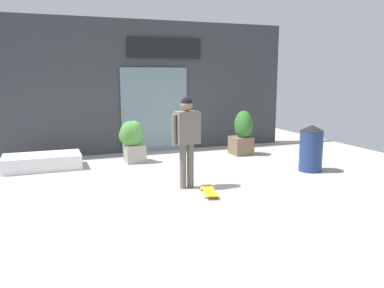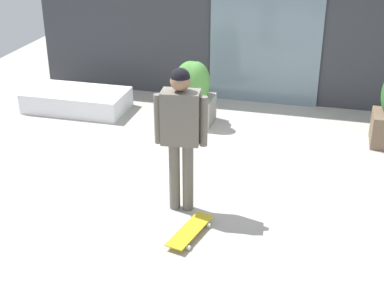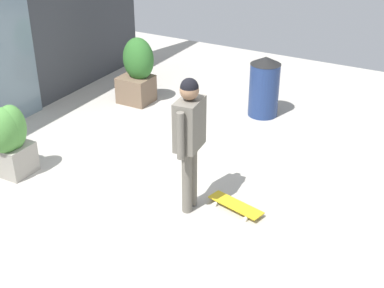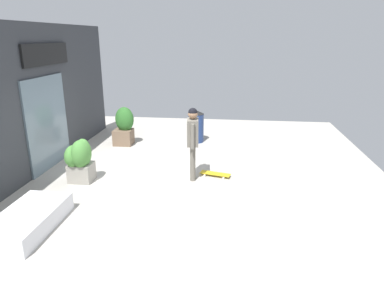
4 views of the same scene
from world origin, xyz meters
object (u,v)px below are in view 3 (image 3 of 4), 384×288
(skateboarder, at_px, (189,132))
(skateboard, at_px, (236,205))
(planter_box_left, at_px, (6,137))
(planter_box_right, at_px, (138,69))
(trash_bin, at_px, (264,86))

(skateboarder, bearing_deg, skateboard, 18.49)
(planter_box_left, bearing_deg, skateboarder, -79.31)
(planter_box_right, distance_m, trash_bin, 2.29)
(skateboard, bearing_deg, skateboarder, -141.59)
(skateboarder, height_order, skateboard, skateboarder)
(skateboarder, distance_m, trash_bin, 3.16)
(planter_box_right, xyz_separation_m, trash_bin, (0.55, -2.22, -0.10))
(planter_box_left, height_order, planter_box_right, planter_box_right)
(planter_box_right, relative_size, trash_bin, 1.14)
(planter_box_right, bearing_deg, skateboarder, -135.66)
(skateboarder, bearing_deg, planter_box_left, -175.46)
(skateboard, bearing_deg, planter_box_right, 156.48)
(skateboarder, relative_size, trash_bin, 1.66)
(skateboarder, xyz_separation_m, planter_box_right, (2.55, 2.49, -0.46))
(skateboard, height_order, planter_box_left, planter_box_left)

